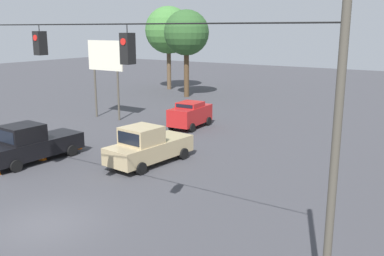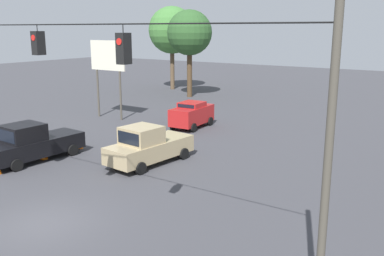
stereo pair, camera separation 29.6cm
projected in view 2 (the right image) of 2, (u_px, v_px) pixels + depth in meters
The scene contains 10 objects.
ground_plane at pixel (42, 224), 15.93m from camera, with size 140.00×140.00×0.00m, color #3D3D42.
overhead_signal_span at pixel (44, 94), 15.16m from camera, with size 20.61×0.38×7.78m.
pickup_truck_black_parked_shoulder at pixel (32, 143), 23.38m from camera, with size 2.35×5.45×2.12m.
sedan_red_withflow_far at pixel (192, 114), 31.26m from camera, with size 2.12×3.91×1.89m.
pickup_truck_tan_withflow_mid at pixel (148, 146), 22.85m from camera, with size 2.51×5.24×2.12m.
traffic_cone_second at pixel (44, 153), 23.76m from camera, with size 0.42×0.42×0.74m, color orange.
traffic_cone_third at pixel (79, 143), 25.88m from camera, with size 0.42×0.42×0.74m, color orange.
roadside_billboard at pixel (108, 62), 33.72m from camera, with size 3.57×0.16×6.20m.
tree_horizon_left at pixel (189, 33), 44.12m from camera, with size 4.68×4.68×9.03m.
tree_horizon_right at pixel (172, 30), 49.77m from camera, with size 5.45×5.45×9.65m.
Camera 2 is at (-12.88, 9.01, 7.11)m, focal length 40.00 mm.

